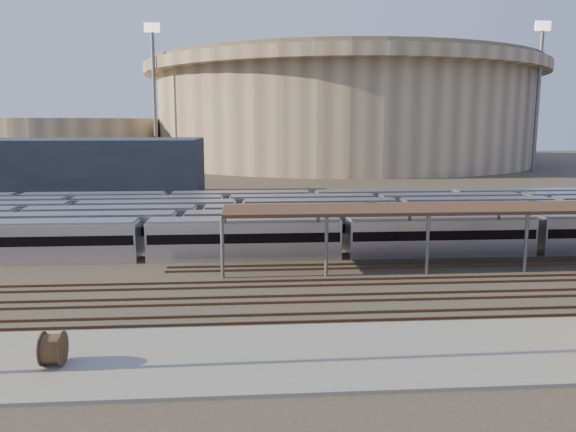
# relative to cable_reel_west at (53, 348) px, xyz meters

# --- Properties ---
(ground) EXTENTS (420.00, 420.00, 0.00)m
(ground) POSITION_rel_cable_reel_west_xyz_m (16.04, 15.48, -1.10)
(ground) COLOR #383026
(ground) RESTS_ON ground
(apron) EXTENTS (50.00, 9.00, 0.20)m
(apron) POSITION_rel_cable_reel_west_xyz_m (11.04, 0.48, -1.00)
(apron) COLOR gray
(apron) RESTS_ON ground
(subway_trains) EXTENTS (128.27, 23.90, 3.60)m
(subway_trains) POSITION_rel_cable_reel_west_xyz_m (16.80, 33.98, 0.70)
(subway_trains) COLOR #B3B2B7
(subway_trains) RESTS_ON ground
(inspection_shed) EXTENTS (60.30, 6.00, 5.30)m
(inspection_shed) POSITION_rel_cable_reel_west_xyz_m (38.04, 19.48, 3.88)
(inspection_shed) COLOR slate
(inspection_shed) RESTS_ON ground
(empty_tracks) EXTENTS (170.00, 9.62, 0.18)m
(empty_tracks) POSITION_rel_cable_reel_west_xyz_m (16.04, 10.48, -1.01)
(empty_tracks) COLOR #4C3323
(empty_tracks) RESTS_ON ground
(stadium) EXTENTS (124.00, 124.00, 32.50)m
(stadium) POSITION_rel_cable_reel_west_xyz_m (41.04, 155.48, 15.37)
(stadium) COLOR tan
(stadium) RESTS_ON ground
(secondary_arena) EXTENTS (56.00, 56.00, 14.00)m
(secondary_arena) POSITION_rel_cable_reel_west_xyz_m (-43.96, 145.48, 5.90)
(secondary_arena) COLOR tan
(secondary_arena) RESTS_ON ground
(service_building) EXTENTS (42.00, 20.00, 10.00)m
(service_building) POSITION_rel_cable_reel_west_xyz_m (-18.96, 70.48, 3.90)
(service_building) COLOR #1E232D
(service_building) RESTS_ON ground
(floodlight_0) EXTENTS (4.00, 1.00, 38.40)m
(floodlight_0) POSITION_rel_cable_reel_west_xyz_m (-13.96, 125.48, 19.55)
(floodlight_0) COLOR slate
(floodlight_0) RESTS_ON ground
(floodlight_2) EXTENTS (4.00, 1.00, 38.40)m
(floodlight_2) POSITION_rel_cable_reel_west_xyz_m (86.04, 115.48, 19.55)
(floodlight_2) COLOR slate
(floodlight_2) RESTS_ON ground
(floodlight_3) EXTENTS (4.00, 1.00, 38.40)m
(floodlight_3) POSITION_rel_cable_reel_west_xyz_m (6.04, 175.48, 19.55)
(floodlight_3) COLOR slate
(floodlight_3) RESTS_ON ground
(cable_reel_west) EXTENTS (1.04, 1.82, 1.80)m
(cable_reel_west) POSITION_rel_cable_reel_west_xyz_m (0.00, 0.00, 0.00)
(cable_reel_west) COLOR #4E371F
(cable_reel_west) RESTS_ON apron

